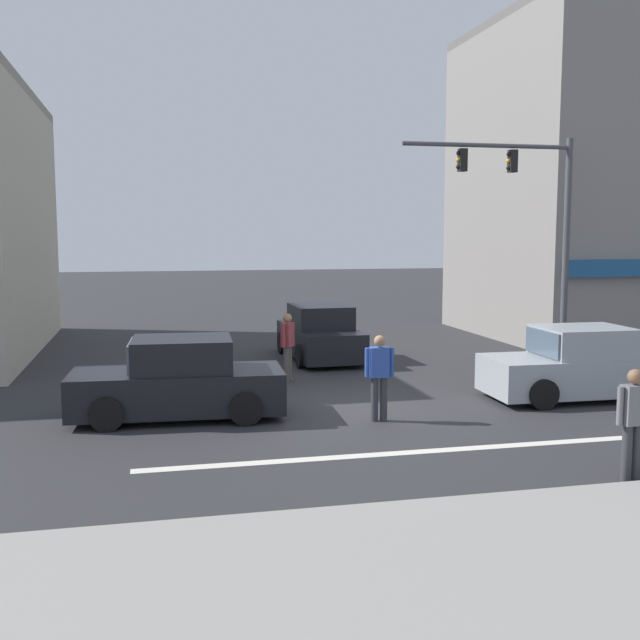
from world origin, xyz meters
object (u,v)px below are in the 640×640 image
(sedan_waiting_far, at_px, (320,335))
(pedestrian_foreground_with_bag, at_px, (635,418))
(sedan_crossing_rightbound, at_px, (179,382))
(pedestrian_far_side, at_px, (379,373))
(sedan_approaching_near, at_px, (579,366))
(pedestrian_mid_crossing, at_px, (288,343))
(traffic_light_mast, at_px, (535,213))
(utility_pole_far_right, at_px, (540,223))

(sedan_waiting_far, bearing_deg, pedestrian_foreground_with_bag, -80.03)
(sedan_crossing_rightbound, xyz_separation_m, pedestrian_foreground_with_bag, (6.27, -5.41, 0.24))
(pedestrian_foreground_with_bag, bearing_deg, sedan_crossing_rightbound, 139.24)
(sedan_waiting_far, distance_m, pedestrian_far_side, 7.29)
(sedan_waiting_far, bearing_deg, sedan_approaching_near, -55.22)
(sedan_approaching_near, bearing_deg, pedestrian_foreground_with_bag, -114.42)
(sedan_approaching_near, distance_m, pedestrian_mid_crossing, 6.77)
(traffic_light_mast, bearing_deg, utility_pole_far_right, 58.70)
(pedestrian_foreground_with_bag, bearing_deg, pedestrian_mid_crossing, 112.38)
(traffic_light_mast, distance_m, sedan_crossing_rightbound, 11.23)
(pedestrian_far_side, bearing_deg, sedan_waiting_far, 86.14)
(pedestrian_mid_crossing, bearing_deg, pedestrian_far_side, -76.85)
(traffic_light_mast, height_order, pedestrian_foreground_with_bag, traffic_light_mast)
(sedan_approaching_near, relative_size, sedan_crossing_rightbound, 0.99)
(sedan_approaching_near, bearing_deg, pedestrian_far_side, -169.03)
(utility_pole_far_right, height_order, sedan_crossing_rightbound, utility_pole_far_right)
(traffic_light_mast, relative_size, sedan_crossing_rightbound, 1.48)
(utility_pole_far_right, distance_m, sedan_approaching_near, 9.03)
(pedestrian_foreground_with_bag, bearing_deg, utility_pole_far_right, 66.47)
(utility_pole_far_right, relative_size, pedestrian_far_side, 4.54)
(sedan_approaching_near, relative_size, pedestrian_far_side, 2.48)
(sedan_approaching_near, height_order, pedestrian_mid_crossing, pedestrian_mid_crossing)
(sedan_approaching_near, height_order, pedestrian_far_side, pedestrian_far_side)
(traffic_light_mast, distance_m, pedestrian_far_side, 8.68)
(utility_pole_far_right, xyz_separation_m, sedan_approaching_near, (-3.29, -7.77, -3.23))
(sedan_crossing_rightbound, bearing_deg, pedestrian_far_side, -16.95)
(pedestrian_foreground_with_bag, bearing_deg, sedan_waiting_far, 99.97)
(utility_pole_far_right, bearing_deg, pedestrian_far_side, -133.16)
(traffic_light_mast, relative_size, sedan_waiting_far, 1.50)
(traffic_light_mast, distance_m, pedestrian_mid_crossing, 7.85)
(sedan_approaching_near, relative_size, pedestrian_foreground_with_bag, 2.48)
(sedan_approaching_near, xyz_separation_m, pedestrian_foreground_with_bag, (-2.37, -5.21, 0.24))
(pedestrian_foreground_with_bag, relative_size, pedestrian_far_side, 1.00)
(pedestrian_mid_crossing, bearing_deg, pedestrian_foreground_with_bag, -67.62)
(utility_pole_far_right, xyz_separation_m, sedan_waiting_far, (-7.68, -1.44, -3.23))
(pedestrian_far_side, bearing_deg, pedestrian_mid_crossing, 103.15)
(utility_pole_far_right, bearing_deg, traffic_light_mast, -121.30)
(utility_pole_far_right, relative_size, pedestrian_mid_crossing, 4.54)
(sedan_crossing_rightbound, bearing_deg, pedestrian_mid_crossing, 48.67)
(sedan_approaching_near, distance_m, pedestrian_foreground_with_bag, 5.73)
(pedestrian_mid_crossing, bearing_deg, traffic_light_mast, 8.09)
(sedan_waiting_far, relative_size, sedan_crossing_rightbound, 0.99)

